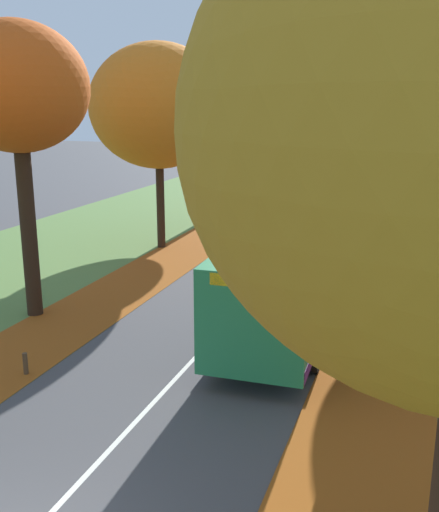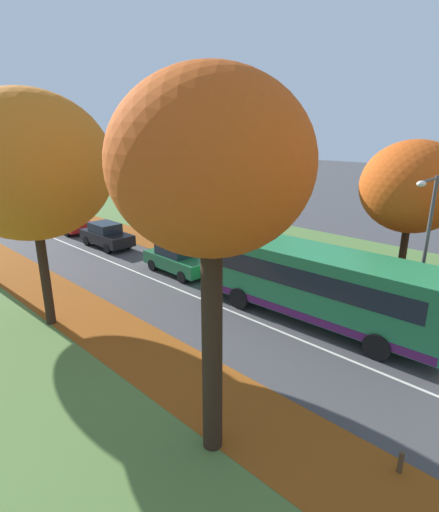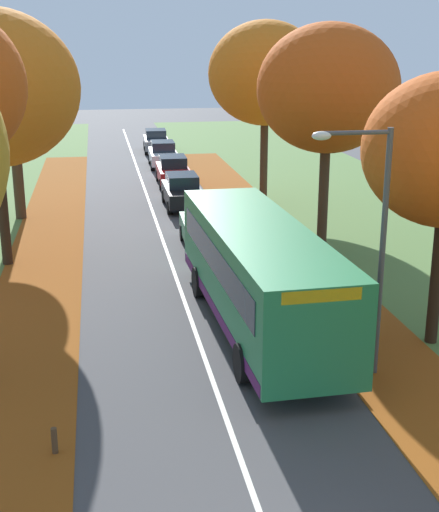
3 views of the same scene
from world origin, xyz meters
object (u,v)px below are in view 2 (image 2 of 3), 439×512
Objects in this scene: car_green_lead at (178,259)px; car_black_following at (106,235)px; tree_right_far at (149,147)px; tree_right_mid at (249,155)px; tree_right_near at (412,187)px; tree_left_mid at (29,166)px; streetlamp_right at (425,239)px; car_grey_trailing at (9,201)px; bus at (314,281)px; bollard_third at (401,462)px; car_red_third_in_line at (69,221)px; car_white_fourth_in_line at (35,210)px; tree_left_near at (211,168)px.

car_black_following is (-0.03, 7.28, 0.00)m from car_green_lead.
tree_right_mid is at bearing -88.68° from tree_right_far.
tree_left_mid is at bearing 142.71° from tree_right_near.
streetlamp_right is 1.41× the size of car_grey_trailing.
car_green_lead is (-0.23, 8.28, -0.89)m from bus.
streetlamp_right is 0.57× the size of bus.
car_black_following is (-0.26, 15.56, -0.89)m from bus.
car_red_third_in_line is (5.28, 26.96, 0.53)m from bollard_third.
tree_right_near is 29.95m from car_white_fourth_in_line.
tree_right_mid is (11.81, -0.43, -0.11)m from tree_left_mid.
car_white_fourth_in_line is (-4.19, 20.47, -5.35)m from tree_right_mid.
car_grey_trailing is (-3.88, 17.94, -5.51)m from tree_right_far.
tree_right_far is at bearing 91.69° from tree_right_near.
tree_left_mid is 14.60m from bollard_third.
car_green_lead is at bearing 163.67° from tree_right_mid.
bollard_third is 33.57m from car_white_fourth_in_line.
tree_right_far is 2.08× the size of car_green_lead.
car_black_following is at bearing 76.44° from bollard_third.
tree_right_mid is 16.89m from bollard_third.
car_green_lead and car_red_third_in_line have the same top height.
tree_right_near reaches higher than car_white_fourth_in_line.
car_green_lead is at bearing 114.83° from tree_right_near.
car_green_lead is at bearing -90.56° from car_grey_trailing.
tree_left_mid is 12.29m from car_black_following.
tree_right_mid is 10.84m from streetlamp_right.
car_green_lead is 7.28m from car_black_following.
tree_left_near is 15.72× the size of bollard_third.
tree_right_near is at bearing -78.92° from car_red_third_in_line.
car_black_following is (7.52, 17.52, -6.02)m from tree_left_near.
tree_left_near is 9.52m from bus.
tree_right_near is (12.13, -9.24, -1.08)m from tree_left_mid.
car_green_lead is (5.14, 13.95, 0.53)m from bollard_third.
tree_right_far is 2.09× the size of car_red_third_in_line.
car_white_fourth_in_line is (0.02, 6.19, 0.00)m from car_red_third_in_line.
bollard_third is 7.94m from bus.
car_white_fourth_in_line is (0.18, 11.92, 0.00)m from car_black_following.
tree_left_near reaches higher than car_green_lead.
tree_right_far is (-0.53, 17.82, 1.12)m from tree_right_near.
tree_right_far is 8.61m from car_red_third_in_line.
tree_left_near is 0.98× the size of tree_left_mid.
car_black_following is at bearing 90.95° from bus.
tree_left_near reaches higher than car_white_fourth_in_line.
tree_right_mid is (-0.32, 8.80, 0.96)m from tree_right_near.
streetlamp_right reaches higher than car_red_third_in_line.
streetlamp_right is (7.26, 2.34, 3.46)m from bollard_third.
car_green_lead is (-4.66, 10.08, -4.39)m from tree_right_near.
tree_left_mid is 2.12× the size of car_white_fourth_in_line.
tree_left_near is 2.09× the size of car_black_following.
bus is (-1.88, 3.32, -2.03)m from streetlamp_right.
bus is 21.31m from car_red_third_in_line.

